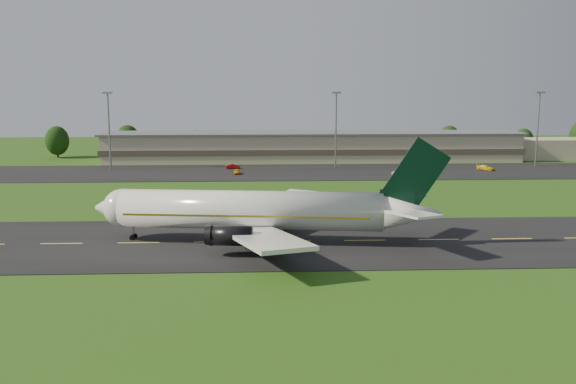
{
  "coord_description": "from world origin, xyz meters",
  "views": [
    {
      "loc": [
        -15.28,
        -90.94,
        23.24
      ],
      "look_at": [
        -10.96,
        8.0,
        6.0
      ],
      "focal_mm": 40.0,
      "sensor_mm": 36.0,
      "label": 1
    }
  ],
  "objects_px": {
    "light_mast_centre": "(336,120)",
    "service_vehicle_b": "(233,166)",
    "light_mast_east": "(538,120)",
    "light_mast_west": "(109,121)",
    "service_vehicle_d": "(485,168)",
    "terminal": "(334,147)",
    "airliner": "(256,211)",
    "service_vehicle_c": "(398,172)",
    "service_vehicle_a": "(237,172)"
  },
  "relations": [
    {
      "from": "light_mast_east",
      "to": "service_vehicle_a",
      "type": "bearing_deg",
      "value": -172.11
    },
    {
      "from": "light_mast_west",
      "to": "light_mast_centre",
      "type": "bearing_deg",
      "value": 0.0
    },
    {
      "from": "airliner",
      "to": "light_mast_east",
      "type": "xyz_separation_m",
      "value": [
        75.89,
        80.11,
        8.08
      ]
    },
    {
      "from": "light_mast_centre",
      "to": "service_vehicle_b",
      "type": "xyz_separation_m",
      "value": [
        -27.55,
        -1.51,
        -12.02
      ]
    },
    {
      "from": "service_vehicle_c",
      "to": "light_mast_east",
      "type": "bearing_deg",
      "value": 58.26
    },
    {
      "from": "service_vehicle_a",
      "to": "service_vehicle_d",
      "type": "height_order",
      "value": "service_vehicle_d"
    },
    {
      "from": "light_mast_east",
      "to": "light_mast_west",
      "type": "bearing_deg",
      "value": 180.0
    },
    {
      "from": "service_vehicle_b",
      "to": "service_vehicle_d",
      "type": "relative_size",
      "value": 0.83
    },
    {
      "from": "terminal",
      "to": "light_mast_centre",
      "type": "bearing_deg",
      "value": -94.95
    },
    {
      "from": "terminal",
      "to": "light_mast_east",
      "type": "xyz_separation_m",
      "value": [
        53.6,
        -16.18,
        8.75
      ]
    },
    {
      "from": "service_vehicle_d",
      "to": "service_vehicle_c",
      "type": "bearing_deg",
      "value": 149.87
    },
    {
      "from": "light_mast_east",
      "to": "service_vehicle_b",
      "type": "xyz_separation_m",
      "value": [
        -82.55,
        -1.51,
        -12.02
      ]
    },
    {
      "from": "service_vehicle_a",
      "to": "service_vehicle_c",
      "type": "distance_m",
      "value": 40.45
    },
    {
      "from": "service_vehicle_c",
      "to": "service_vehicle_d",
      "type": "relative_size",
      "value": 0.96
    },
    {
      "from": "light_mast_west",
      "to": "airliner",
      "type": "bearing_deg",
      "value": -63.98
    },
    {
      "from": "terminal",
      "to": "light_mast_centre",
      "type": "xyz_separation_m",
      "value": [
        -1.4,
        -16.18,
        8.75
      ]
    },
    {
      "from": "terminal",
      "to": "service_vehicle_c",
      "type": "xyz_separation_m",
      "value": [
        12.71,
        -30.12,
        -3.29
      ]
    },
    {
      "from": "light_mast_west",
      "to": "service_vehicle_a",
      "type": "xyz_separation_m",
      "value": [
        33.75,
        -11.27,
        -12.04
      ]
    },
    {
      "from": "service_vehicle_a",
      "to": "service_vehicle_d",
      "type": "bearing_deg",
      "value": 2.7
    },
    {
      "from": "terminal",
      "to": "service_vehicle_a",
      "type": "relative_size",
      "value": 41.05
    },
    {
      "from": "light_mast_centre",
      "to": "service_vehicle_b",
      "type": "distance_m",
      "value": 30.1
    },
    {
      "from": "light_mast_east",
      "to": "service_vehicle_c",
      "type": "distance_m",
      "value": 44.84
    },
    {
      "from": "terminal",
      "to": "service_vehicle_d",
      "type": "relative_size",
      "value": 31.92
    },
    {
      "from": "service_vehicle_a",
      "to": "service_vehicle_b",
      "type": "relative_size",
      "value": 0.94
    },
    {
      "from": "airliner",
      "to": "light_mast_west",
      "type": "xyz_separation_m",
      "value": [
        -39.11,
        80.11,
        8.08
      ]
    },
    {
      "from": "light_mast_centre",
      "to": "service_vehicle_a",
      "type": "height_order",
      "value": "light_mast_centre"
    },
    {
      "from": "light_mast_centre",
      "to": "service_vehicle_b",
      "type": "height_order",
      "value": "light_mast_centre"
    },
    {
      "from": "terminal",
      "to": "service_vehicle_c",
      "type": "bearing_deg",
      "value": -67.12
    },
    {
      "from": "terminal",
      "to": "light_mast_west",
      "type": "bearing_deg",
      "value": -165.24
    },
    {
      "from": "airliner",
      "to": "service_vehicle_c",
      "type": "relative_size",
      "value": 11.76
    },
    {
      "from": "service_vehicle_b",
      "to": "service_vehicle_a",
      "type": "bearing_deg",
      "value": -176.6
    },
    {
      "from": "service_vehicle_a",
      "to": "service_vehicle_b",
      "type": "distance_m",
      "value": 9.84
    },
    {
      "from": "airliner",
      "to": "service_vehicle_b",
      "type": "height_order",
      "value": "airliner"
    },
    {
      "from": "service_vehicle_a",
      "to": "service_vehicle_d",
      "type": "relative_size",
      "value": 0.78
    },
    {
      "from": "terminal",
      "to": "service_vehicle_b",
      "type": "xyz_separation_m",
      "value": [
        -28.95,
        -17.7,
        -3.27
      ]
    },
    {
      "from": "service_vehicle_b",
      "to": "service_vehicle_c",
      "type": "bearing_deg",
      "value": -110.82
    },
    {
      "from": "terminal",
      "to": "service_vehicle_b",
      "type": "distance_m",
      "value": 34.09
    },
    {
      "from": "airliner",
      "to": "service_vehicle_b",
      "type": "relative_size",
      "value": 13.57
    },
    {
      "from": "airliner",
      "to": "light_mast_centre",
      "type": "xyz_separation_m",
      "value": [
        20.89,
        80.11,
        8.08
      ]
    },
    {
      "from": "light_mast_east",
      "to": "service_vehicle_d",
      "type": "xyz_separation_m",
      "value": [
        -16.33,
        -7.05,
        -11.98
      ]
    },
    {
      "from": "service_vehicle_a",
      "to": "service_vehicle_d",
      "type": "distance_m",
      "value": 65.06
    },
    {
      "from": "service_vehicle_d",
      "to": "airliner",
      "type": "bearing_deg",
      "value": -174.98
    },
    {
      "from": "service_vehicle_d",
      "to": "service_vehicle_a",
      "type": "bearing_deg",
      "value": 137.92
    },
    {
      "from": "light_mast_east",
      "to": "service_vehicle_c",
      "type": "xyz_separation_m",
      "value": [
        -40.88,
        -13.94,
        -12.03
      ]
    },
    {
      "from": "light_mast_west",
      "to": "service_vehicle_d",
      "type": "relative_size",
      "value": 4.48
    },
    {
      "from": "service_vehicle_b",
      "to": "service_vehicle_c",
      "type": "height_order",
      "value": "service_vehicle_b"
    },
    {
      "from": "service_vehicle_a",
      "to": "light_mast_centre",
      "type": "bearing_deg",
      "value": 22.21
    },
    {
      "from": "light_mast_west",
      "to": "light_mast_centre",
      "type": "relative_size",
      "value": 1.0
    },
    {
      "from": "airliner",
      "to": "service_vehicle_a",
      "type": "relative_size",
      "value": 14.49
    },
    {
      "from": "terminal",
      "to": "service_vehicle_d",
      "type": "bearing_deg",
      "value": -31.94
    }
  ]
}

